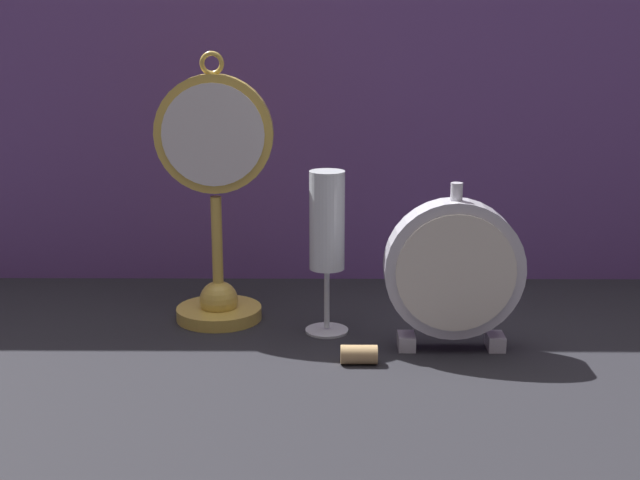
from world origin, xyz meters
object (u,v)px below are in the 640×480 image
(pocket_watch_on_stand, at_px, (216,208))
(wine_cork, at_px, (359,355))
(mantel_clock_silver, at_px, (454,270))
(champagne_flute, at_px, (327,232))

(pocket_watch_on_stand, height_order, wine_cork, pocket_watch_on_stand)
(pocket_watch_on_stand, relative_size, mantel_clock_silver, 1.71)
(pocket_watch_on_stand, bearing_deg, champagne_flute, -18.34)
(pocket_watch_on_stand, distance_m, champagne_flute, 0.15)
(pocket_watch_on_stand, bearing_deg, wine_cork, -40.65)
(pocket_watch_on_stand, relative_size, champagne_flute, 1.68)
(pocket_watch_on_stand, distance_m, wine_cork, 0.27)
(pocket_watch_on_stand, height_order, champagne_flute, pocket_watch_on_stand)
(mantel_clock_silver, height_order, champagne_flute, champagne_flute)
(mantel_clock_silver, bearing_deg, champagne_flute, 158.09)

